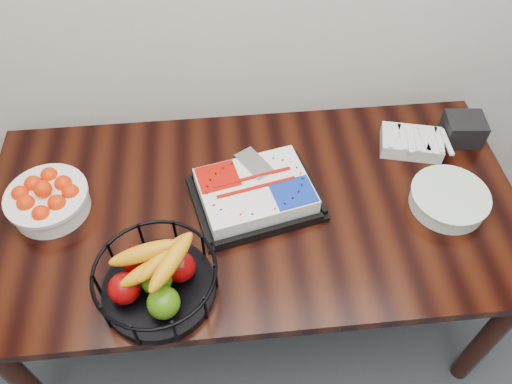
{
  "coord_description": "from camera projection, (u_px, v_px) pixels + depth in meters",
  "views": [
    {
      "loc": [
        -0.09,
        0.98,
        2.07
      ],
      "look_at": [
        0.01,
        1.99,
        0.83
      ],
      "focal_mm": 35.0,
      "sensor_mm": 36.0,
      "label": 1
    }
  ],
  "objects": [
    {
      "name": "plate_stack",
      "position": [
        448.0,
        199.0,
        1.65
      ],
      "size": [
        0.26,
        0.26,
        0.06
      ],
      "color": "white",
      "rests_on": "table"
    },
    {
      "name": "cake_tray",
      "position": [
        255.0,
        193.0,
        1.66
      ],
      "size": [
        0.47,
        0.4,
        0.08
      ],
      "color": "black",
      "rests_on": "table"
    },
    {
      "name": "tangerine_bowl",
      "position": [
        46.0,
        196.0,
        1.61
      ],
      "size": [
        0.27,
        0.27,
        0.17
      ],
      "color": "white",
      "rests_on": "table"
    },
    {
      "name": "fork_bag",
      "position": [
        411.0,
        142.0,
        1.82
      ],
      "size": [
        0.25,
        0.19,
        0.06
      ],
      "color": "silver",
      "rests_on": "table"
    },
    {
      "name": "napkin_box",
      "position": [
        463.0,
        129.0,
        1.83
      ],
      "size": [
        0.15,
        0.13,
        0.1
      ],
      "primitive_type": "cube",
      "rotation": [
        0.0,
        0.0,
        -0.1
      ],
      "color": "black",
      "rests_on": "table"
    },
    {
      "name": "table",
      "position": [
        253.0,
        221.0,
        1.74
      ],
      "size": [
        1.8,
        0.9,
        0.75
      ],
      "color": "black",
      "rests_on": "ground"
    },
    {
      "name": "fruit_basket",
      "position": [
        156.0,
        279.0,
        1.41
      ],
      "size": [
        0.35,
        0.35,
        0.19
      ],
      "color": "black",
      "rests_on": "table"
    }
  ]
}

